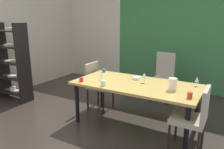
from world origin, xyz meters
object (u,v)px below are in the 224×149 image
dining_table (136,88)px  cup_front (190,95)px  wine_glass_rear (197,80)px  pitcher_near_window (173,84)px  chair_left_far (97,82)px  cup_east (103,83)px  cup_left (104,70)px  serving_bowl_corner (136,78)px  wine_glass_south (102,74)px  display_shelf (12,62)px  cup_north (81,79)px  chair_head_far (163,75)px  chair_right_near (194,116)px  wine_glass_right (144,75)px

dining_table → cup_front: cup_front is taller
wine_glass_rear → pitcher_near_window: pitcher_near_window is taller
chair_left_far → pitcher_near_window: 1.69m
cup_east → cup_left: size_ratio=1.20×
dining_table → pitcher_near_window: bearing=-2.7°
dining_table → cup_east: cup_east is taller
wine_glass_rear → serving_bowl_corner: (-0.99, -0.13, -0.08)m
wine_glass_south → cup_front: wine_glass_south is taller
display_shelf → serving_bowl_corner: display_shelf is taller
cup_north → pitcher_near_window: size_ratio=0.40×
chair_left_far → chair_head_far: 1.52m
chair_right_near → cup_front: 0.28m
chair_head_far → wine_glass_south: bearing=67.6°
cup_left → chair_right_near: bearing=-21.0°
cup_front → cup_east: bearing=-174.9°
wine_glass_rear → cup_front: 0.63m
cup_east → pitcher_near_window: 1.08m
chair_right_near → pitcher_near_window: (-0.39, 0.30, 0.31)m
display_shelf → wine_glass_rear: size_ratio=11.16×
chair_head_far → display_shelf: size_ratio=0.62×
chair_head_far → cup_north: (-0.88, -1.82, 0.21)m
chair_right_near → cup_north: (-1.86, -0.04, 0.25)m
wine_glass_south → serving_bowl_corner: size_ratio=1.02×
serving_bowl_corner → cup_east: 0.69m
display_shelf → wine_glass_rear: 3.85m
wine_glass_south → cup_left: size_ratio=1.91×
display_shelf → cup_front: size_ratio=20.04×
dining_table → wine_glass_right: wine_glass_right is taller
chair_right_near → cup_north: 1.88m
dining_table → chair_head_far: bearing=89.0°
chair_right_near → wine_glass_south: (-1.62, 0.22, 0.31)m
chair_head_far → serving_bowl_corner: bearing=84.4°
wine_glass_south → cup_north: (-0.25, -0.27, -0.06)m
dining_table → wine_glass_south: wine_glass_south is taller
chair_left_far → chair_head_far: (1.03, 1.12, 0.05)m
dining_table → wine_glass_right: bearing=49.2°
cup_north → cup_left: 0.77m
wine_glass_rear → wine_glass_right: wine_glass_right is taller
display_shelf → chair_left_far: bearing=16.1°
chair_left_far → dining_table: bearing=71.9°
wine_glass_right → chair_right_near: bearing=-25.8°
wine_glass_right → cup_east: wine_glass_right is taller
chair_right_near → wine_glass_rear: (-0.11, 0.69, 0.32)m
display_shelf → pitcher_near_window: 3.53m
chair_left_far → serving_bowl_corner: chair_left_far is taller
cup_left → pitcher_near_window: bearing=-15.9°
wine_glass_rear → dining_table: bearing=-158.3°
serving_bowl_corner → cup_north: bearing=-141.9°
dining_table → cup_front: size_ratio=24.23×
wine_glass_right → cup_left: size_ratio=2.36×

